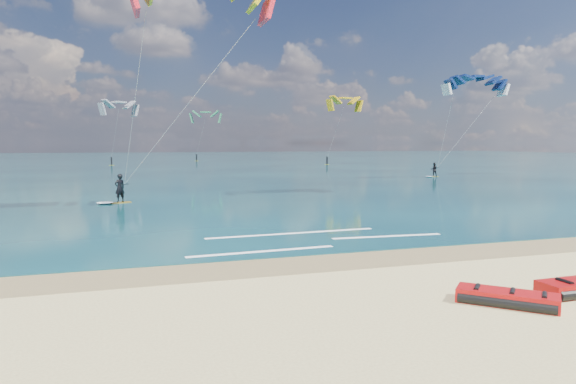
# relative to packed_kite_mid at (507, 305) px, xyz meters

# --- Properties ---
(ground) EXTENTS (320.00, 320.00, 0.00)m
(ground) POSITION_rel_packed_kite_mid_xyz_m (-2.30, 42.32, 0.00)
(ground) COLOR tan
(ground) RESTS_ON ground
(wet_sand_strip) EXTENTS (320.00, 2.40, 0.01)m
(wet_sand_strip) POSITION_rel_packed_kite_mid_xyz_m (-2.30, 5.32, 0.00)
(wet_sand_strip) COLOR brown
(wet_sand_strip) RESTS_ON ground
(sea) EXTENTS (320.00, 200.00, 0.04)m
(sea) POSITION_rel_packed_kite_mid_xyz_m (-2.30, 106.32, 0.02)
(sea) COLOR #082731
(sea) RESTS_ON ground
(packed_kite_mid) EXTENTS (2.49, 2.47, 0.39)m
(packed_kite_mid) POSITION_rel_packed_kite_mid_xyz_m (0.00, 0.00, 0.00)
(packed_kite_mid) COLOR #B30C0C
(packed_kite_mid) RESTS_ON ground
(kitesurfer_main) EXTENTS (11.45, 6.33, 14.45)m
(kitesurfer_main) POSITION_rel_packed_kite_mid_xyz_m (-6.35, 21.55, 7.50)
(kitesurfer_main) COLOR gold
(kitesurfer_main) RESTS_ON sea
(kitesurfer_far) EXTENTS (8.29, 5.50, 12.09)m
(kitesurfer_far) POSITION_rel_packed_kite_mid_xyz_m (25.69, 38.12, 6.40)
(kitesurfer_far) COLOR gold
(kitesurfer_far) RESTS_ON sea
(shoreline_foam) EXTENTS (10.55, 3.62, 0.01)m
(shoreline_foam) POSITION_rel_packed_kite_mid_xyz_m (-1.64, 8.99, 0.04)
(shoreline_foam) COLOR white
(shoreline_foam) RESTS_ON ground
(distant_kites) EXTENTS (80.39, 38.58, 12.80)m
(distant_kites) POSITION_rel_packed_kite_mid_xyz_m (-13.07, 82.53, 5.51)
(distant_kites) COLOR gold
(distant_kites) RESTS_ON ground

